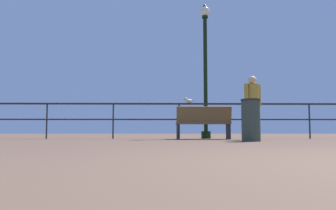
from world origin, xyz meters
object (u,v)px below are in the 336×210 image
object	(u,v)px
person_by_bench	(253,103)
trash_bin	(251,120)
bench_near_left	(203,121)
seagull_on_rail	(188,101)
lamppost_center	(205,64)

from	to	relation	value
person_by_bench	trash_bin	bearing A→B (deg)	-107.84
bench_near_left	seagull_on_rail	bearing A→B (deg)	113.85
lamppost_center	seagull_on_rail	xyz separation A→B (m)	(-0.55, -0.24, -1.16)
person_by_bench	trash_bin	xyz separation A→B (m)	(-0.37, -1.14, -0.47)
trash_bin	lamppost_center	bearing A→B (deg)	101.64
bench_near_left	person_by_bench	size ratio (longest dim) A/B	0.92
person_by_bench	trash_bin	size ratio (longest dim) A/B	1.77
seagull_on_rail	bench_near_left	bearing A→B (deg)	-66.15
seagull_on_rail	person_by_bench	bearing A→B (deg)	-44.72
person_by_bench	seagull_on_rail	distance (m)	2.13
lamppost_center	trash_bin	xyz separation A→B (m)	(0.59, -2.87, -1.83)
person_by_bench	bench_near_left	bearing A→B (deg)	148.42
bench_near_left	seagull_on_rail	xyz separation A→B (m)	(-0.34, 0.78, 0.64)
bench_near_left	person_by_bench	bearing A→B (deg)	-31.58
seagull_on_rail	lamppost_center	bearing A→B (deg)	23.67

